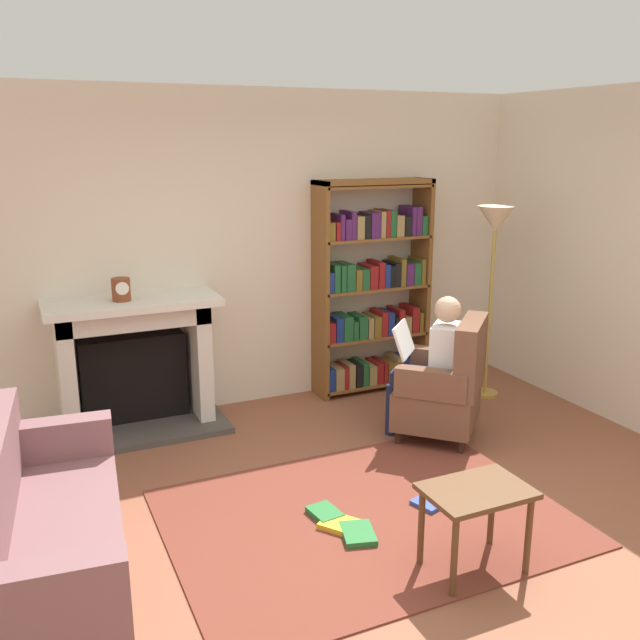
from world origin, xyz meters
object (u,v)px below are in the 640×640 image
at_px(armchair_reading, 446,387).
at_px(side_table, 476,502).
at_px(fireplace, 134,360).
at_px(mantel_clock, 121,289).
at_px(bookshelf, 372,290).
at_px(sofa_floral, 38,538).
at_px(floor_lamp, 495,236).
at_px(seated_reader, 432,361).

relative_size(armchair_reading, side_table, 1.73).
xyz_separation_m(fireplace, side_table, (1.31, -2.70, -0.17)).
bearing_deg(mantel_clock, bookshelf, 3.46).
height_order(mantel_clock, bookshelf, bookshelf).
bearing_deg(sofa_floral, bookshelf, -50.88).
bearing_deg(mantel_clock, side_table, -61.96).
bearing_deg(side_table, bookshelf, 72.66).
distance_m(bookshelf, floor_lamp, 1.17).
relative_size(bookshelf, floor_lamp, 1.12).
height_order(seated_reader, sofa_floral, seated_reader).
height_order(fireplace, seated_reader, seated_reader).
xyz_separation_m(fireplace, armchair_reading, (2.16, -1.19, -0.15)).
distance_m(fireplace, floor_lamp, 3.21).
height_order(fireplace, bookshelf, bookshelf).
relative_size(fireplace, mantel_clock, 7.78).
relative_size(sofa_floral, floor_lamp, 1.02).
relative_size(fireplace, seated_reader, 1.19).
xyz_separation_m(sofa_floral, floor_lamp, (3.87, 1.39, 1.14)).
height_order(fireplace, armchair_reading, fireplace).
bearing_deg(armchair_reading, fireplace, -74.20).
height_order(bookshelf, floor_lamp, bookshelf).
relative_size(bookshelf, side_table, 3.47).
bearing_deg(armchair_reading, side_table, 15.33).
bearing_deg(sofa_floral, floor_lamp, -64.62).
height_order(bookshelf, sofa_floral, bookshelf).
bearing_deg(seated_reader, fireplace, -73.42).
xyz_separation_m(fireplace, sofa_floral, (-0.84, -1.95, -0.26)).
distance_m(bookshelf, seated_reader, 1.19).
height_order(fireplace, sofa_floral, fireplace).
bearing_deg(fireplace, floor_lamp, -10.44).
relative_size(armchair_reading, seated_reader, 0.85).
distance_m(fireplace, side_table, 3.01).
height_order(mantel_clock, side_table, mantel_clock).
distance_m(armchair_reading, side_table, 1.74).
xyz_separation_m(side_table, floor_lamp, (1.73, 2.14, 1.06)).
xyz_separation_m(bookshelf, seated_reader, (-0.09, -1.14, -0.33)).
xyz_separation_m(fireplace, mantel_clock, (-0.08, -0.10, 0.60)).
xyz_separation_m(seated_reader, floor_lamp, (0.96, 0.55, 0.84)).
xyz_separation_m(mantel_clock, armchair_reading, (2.24, -1.09, -0.76)).
bearing_deg(armchair_reading, sofa_floral, -31.18).
bearing_deg(armchair_reading, seated_reader, -90.00).
distance_m(armchair_reading, seated_reader, 0.23).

